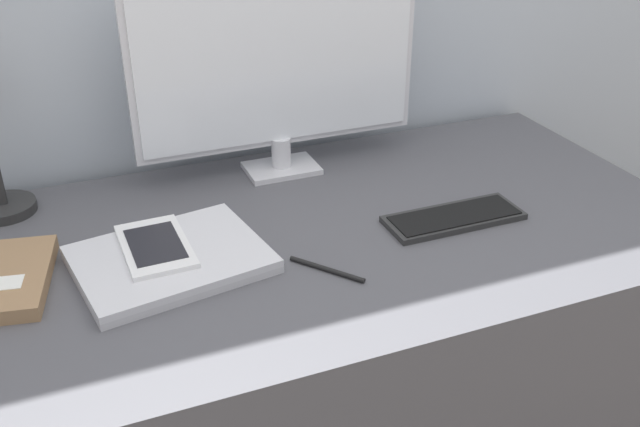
{
  "coord_description": "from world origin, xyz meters",
  "views": [
    {
      "loc": [
        -0.45,
        -0.97,
        1.44
      ],
      "look_at": [
        -0.02,
        0.09,
        0.82
      ],
      "focal_mm": 40.0,
      "sensor_mm": 36.0,
      "label": 1
    }
  ],
  "objects_px": {
    "ereader": "(155,246)",
    "pen": "(327,269)",
    "laptop": "(171,259)",
    "monitor": "(278,62)",
    "keyboard": "(454,217)"
  },
  "relations": [
    {
      "from": "ereader",
      "to": "keyboard",
      "type": "bearing_deg",
      "value": -7.07
    },
    {
      "from": "pen",
      "to": "laptop",
      "type": "bearing_deg",
      "value": 154.22
    },
    {
      "from": "ereader",
      "to": "pen",
      "type": "relative_size",
      "value": 1.59
    },
    {
      "from": "monitor",
      "to": "ereader",
      "type": "xyz_separation_m",
      "value": [
        -0.33,
        -0.28,
        -0.22
      ]
    },
    {
      "from": "monitor",
      "to": "keyboard",
      "type": "xyz_separation_m",
      "value": [
        0.24,
        -0.35,
        -0.24
      ]
    },
    {
      "from": "ereader",
      "to": "pen",
      "type": "distance_m",
      "value": 0.3
    },
    {
      "from": "ereader",
      "to": "pen",
      "type": "height_order",
      "value": "ereader"
    },
    {
      "from": "monitor",
      "to": "laptop",
      "type": "relative_size",
      "value": 1.77
    },
    {
      "from": "ereader",
      "to": "pen",
      "type": "bearing_deg",
      "value": -28.59
    },
    {
      "from": "monitor",
      "to": "ereader",
      "type": "bearing_deg",
      "value": -140.04
    },
    {
      "from": "monitor",
      "to": "pen",
      "type": "xyz_separation_m",
      "value": [
        -0.06,
        -0.42,
        -0.24
      ]
    },
    {
      "from": "laptop",
      "to": "ereader",
      "type": "bearing_deg",
      "value": 127.19
    },
    {
      "from": "keyboard",
      "to": "laptop",
      "type": "xyz_separation_m",
      "value": [
        -0.55,
        0.04,
        0.01
      ]
    },
    {
      "from": "laptop",
      "to": "ereader",
      "type": "xyz_separation_m",
      "value": [
        -0.02,
        0.03,
        0.02
      ]
    },
    {
      "from": "monitor",
      "to": "keyboard",
      "type": "distance_m",
      "value": 0.48
    }
  ]
}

